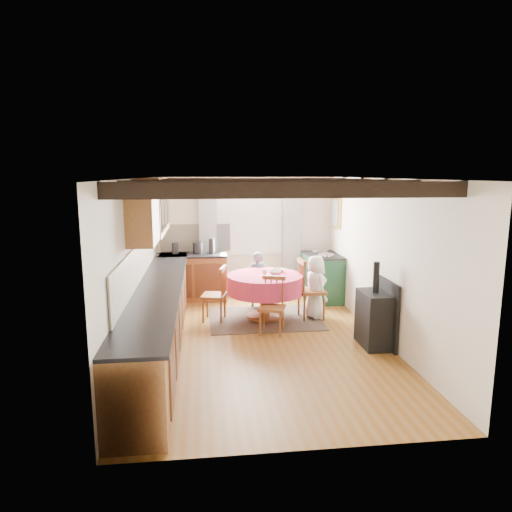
{
  "coord_description": "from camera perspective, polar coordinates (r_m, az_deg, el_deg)",
  "views": [
    {
      "loc": [
        -0.85,
        -6.39,
        2.47
      ],
      "look_at": [
        0.0,
        0.8,
        1.15
      ],
      "focal_mm": 31.84,
      "sensor_mm": 36.0,
      "label": 1
    }
  ],
  "objects": [
    {
      "name": "splash_back",
      "position": [
        9.21,
        -7.62,
        2.31
      ],
      "size": [
        1.4,
        0.02,
        0.55
      ],
      "primitive_type": "cube",
      "color": "beige",
      "rests_on": "wall_back"
    },
    {
      "name": "beam_a",
      "position": [
        4.48,
        4.26,
        8.28
      ],
      "size": [
        3.6,
        0.16,
        0.16
      ],
      "primitive_type": "cube",
      "color": "black",
      "rests_on": "ceiling"
    },
    {
      "name": "dining_table",
      "position": [
        7.79,
        1.12,
        -5.17
      ],
      "size": [
        1.29,
        1.29,
        0.78
      ],
      "primitive_type": null,
      "color": "#CC374F",
      "rests_on": "floor"
    },
    {
      "name": "base_cabinet_left",
      "position": [
        6.74,
        -12.06,
        -7.44
      ],
      "size": [
        0.6,
        5.3,
        0.88
      ],
      "primitive_type": "cube",
      "color": "#A1642C",
      "rests_on": "floor"
    },
    {
      "name": "canister_slim",
      "position": [
        8.9,
        -5.6,
        1.23
      ],
      "size": [
        0.11,
        0.11,
        0.3
      ],
      "primitive_type": "cylinder",
      "color": "#262628",
      "rests_on": "worktop_back"
    },
    {
      "name": "rug",
      "position": [
        7.9,
        1.11,
        -7.84
      ],
      "size": [
        1.89,
        1.47,
        0.01
      ],
      "primitive_type": "cube",
      "color": "#39281C",
      "rests_on": "floor"
    },
    {
      "name": "bowl_a",
      "position": [
        7.96,
        2.85,
        -1.79
      ],
      "size": [
        0.26,
        0.26,
        0.05
      ],
      "primitive_type": "imported",
      "rotation": [
        0.0,
        0.0,
        1.88
      ],
      "color": "silver",
      "rests_on": "dining_table"
    },
    {
      "name": "wall_cabinet_glass",
      "position": [
        7.65,
        -12.65,
        6.18
      ],
      "size": [
        0.34,
        1.8,
        0.9
      ],
      "primitive_type": "cube",
      "color": "#A1642C",
      "rests_on": "wall_left"
    },
    {
      "name": "child_far",
      "position": [
        8.49,
        0.13,
        -2.93
      ],
      "size": [
        0.4,
        0.27,
        1.04
      ],
      "primitive_type": "imported",
      "rotation": [
        0.0,
        0.0,
        3.21
      ],
      "color": "slate",
      "rests_on": "floor"
    },
    {
      "name": "wall_plate",
      "position": [
        9.34,
        5.04,
        5.55
      ],
      "size": [
        0.3,
        0.02,
        0.3
      ],
      "primitive_type": "cylinder",
      "rotation": [
        1.57,
        0.0,
        0.0
      ],
      "color": "silver",
      "rests_on": "wall_back"
    },
    {
      "name": "curtain_left",
      "position": [
        9.15,
        -6.04,
        1.65
      ],
      "size": [
        0.35,
        0.1,
        2.1
      ],
      "primitive_type": "cube",
      "color": "#A0A19D",
      "rests_on": "wall_back"
    },
    {
      "name": "window_frame",
      "position": [
        9.22,
        -0.8,
        4.91
      ],
      "size": [
        1.34,
        0.03,
        1.54
      ],
      "primitive_type": "cube",
      "color": "white",
      "rests_on": "wall_back"
    },
    {
      "name": "wall_back",
      "position": [
        9.27,
        -1.42,
        2.44
      ],
      "size": [
        3.6,
        0.0,
        2.4
      ],
      "primitive_type": "cube",
      "color": "silver",
      "rests_on": "ground"
    },
    {
      "name": "base_cabinet_back",
      "position": [
        9.07,
        -7.84,
        -2.7
      ],
      "size": [
        1.3,
        0.6,
        0.88
      ],
      "primitive_type": "cube",
      "color": "#A1642C",
      "rests_on": "floor"
    },
    {
      "name": "chair_near",
      "position": [
        7.08,
        2.02,
        -6.27
      ],
      "size": [
        0.5,
        0.51,
        0.9
      ],
      "primitive_type": null,
      "rotation": [
        0.0,
        0.0,
        -0.34
      ],
      "color": "brown",
      "rests_on": "floor"
    },
    {
      "name": "wall_left",
      "position": [
        6.59,
        -14.91,
        -1.14
      ],
      "size": [
        0.0,
        5.5,
        2.4
      ],
      "primitive_type": "cube",
      "color": "silver",
      "rests_on": "ground"
    },
    {
      "name": "bowl_b",
      "position": [
        7.72,
        2.41,
        -2.11
      ],
      "size": [
        0.27,
        0.27,
        0.06
      ],
      "primitive_type": "imported",
      "rotation": [
        0.0,
        0.0,
        5.79
      ],
      "color": "silver",
      "rests_on": "dining_table"
    },
    {
      "name": "splash_left",
      "position": [
        6.87,
        -14.4,
        -0.64
      ],
      "size": [
        0.02,
        4.5,
        0.55
      ],
      "primitive_type": "cube",
      "color": "beige",
      "rests_on": "wall_left"
    },
    {
      "name": "worktop_left",
      "position": [
        6.61,
        -12.04,
        -3.63
      ],
      "size": [
        0.64,
        5.3,
        0.04
      ],
      "primitive_type": "cube",
      "color": "black",
      "rests_on": "base_cabinet_left"
    },
    {
      "name": "beam_b",
      "position": [
        5.46,
        2.24,
        8.66
      ],
      "size": [
        3.6,
        0.16,
        0.16
      ],
      "primitive_type": "cube",
      "color": "black",
      "rests_on": "ceiling"
    },
    {
      "name": "aga_range",
      "position": [
        9.05,
        8.29,
        -2.58
      ],
      "size": [
        0.65,
        1.01,
        0.93
      ],
      "primitive_type": null,
      "color": "#173F25",
      "rests_on": "floor"
    },
    {
      "name": "canister_wide",
      "position": [
        8.99,
        -7.32,
        1.02
      ],
      "size": [
        0.2,
        0.2,
        0.22
      ],
      "primitive_type": "cylinder",
      "color": "#262628",
      "rests_on": "worktop_back"
    },
    {
      "name": "wall_right",
      "position": [
        7.03,
        15.51,
        -0.45
      ],
      "size": [
        0.0,
        5.5,
        2.4
      ],
      "primitive_type": "cube",
      "color": "silver",
      "rests_on": "ground"
    },
    {
      "name": "beam_c",
      "position": [
        6.45,
        0.85,
        8.91
      ],
      "size": [
        3.6,
        0.16,
        0.16
      ],
      "primitive_type": "cube",
      "color": "black",
      "rests_on": "ceiling"
    },
    {
      "name": "ceiling",
      "position": [
        6.45,
        0.85,
        9.71
      ],
      "size": [
        3.6,
        5.5,
        0.0
      ],
      "primitive_type": "cube",
      "color": "white",
      "rests_on": "ground"
    },
    {
      "name": "worktop_back",
      "position": [
        8.96,
        -7.92,
        0.14
      ],
      "size": [
        1.3,
        0.64,
        0.04
      ],
      "primitive_type": "cube",
      "color": "black",
      "rests_on": "base_cabinet_back"
    },
    {
      "name": "beam_e",
      "position": [
        8.44,
        -0.97,
        9.24
      ],
      "size": [
        3.6,
        0.16,
        0.16
      ],
      "primitive_type": "cube",
      "color": "black",
      "rests_on": "ceiling"
    },
    {
      "name": "child_right",
      "position": [
        7.88,
        7.48,
        -3.88
      ],
      "size": [
        0.49,
        0.61,
        1.1
      ],
      "primitive_type": "imported",
      "rotation": [
        0.0,
        0.0,
        1.87
      ],
      "color": "white",
      "rests_on": "floor"
    },
    {
      "name": "window_pane",
      "position": [
        9.22,
        -0.8,
        4.91
      ],
      "size": [
        1.2,
        0.01,
        1.4
      ],
      "primitive_type": "cube",
      "color": "white",
      "rests_on": "wall_back"
    },
    {
      "name": "curtain_rod",
      "position": [
        9.1,
        -0.75,
        8.62
      ],
      "size": [
        2.0,
        0.03,
        0.03
      ],
      "primitive_type": "cylinder",
      "rotation": [
        0.0,
        1.57,
        0.0
      ],
      "color": "black",
      "rests_on": "wall_back"
    },
    {
      "name": "wall_front",
      "position": [
        3.95,
        6.13,
        -8.46
      ],
      "size": [
        3.6,
        0.0,
        2.4
      ],
      "primitive_type": "cube",
      "color": "silver",
      "rests_on": "ground"
    },
    {
      "name": "wall_picture",
      "position": [
        9.11,
        10.04,
        5.32
      ],
      "size": [
        0.04,
        0.5,
        0.6
      ],
      "primitive_type": "cube",
      "color": "gold",
      "rests_on": "wall_right"
    },
    {
      "name": "canister_tall",
      "position": [
        9.02,
        -10.13,
        0.96
      ],
      "size": [
        0.13,
        0.13,
        0.22
      ],
      "primitive_type": "cylinder",
      "color": "#262628",
      "rests_on": "worktop_back"
    },
    {
      "name": "wall_cabinet_solid",
      "position": [
        6.17,
        -14.02,
        4.73
      ],
      "size": [
        0.34,
        0.9,
        0.7
      ],
      "primitive_type": "cube",
      "color": "#A1642C",
      "rests_on": "wall_left"
    },
    {
      "name": "floor",
      "position": [
        6.9,
        0.79,
        -10.63
      ],
      "size": [
        3.6,
        5.5,
        0.0
      ],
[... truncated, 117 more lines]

